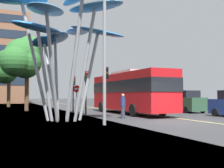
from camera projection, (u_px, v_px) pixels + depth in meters
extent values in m
cube|color=#38383A|center=(175.00, 123.00, 16.52)|extent=(120.00, 240.00, 0.10)
cube|color=#E0D666|center=(197.00, 121.00, 17.15)|extent=(0.16, 144.00, 0.01)
cube|color=red|center=(130.00, 92.00, 23.86)|extent=(2.65, 11.34, 3.09)
cube|color=black|center=(130.00, 87.00, 23.88)|extent=(2.68, 11.45, 0.99)
cube|color=yellow|center=(106.00, 81.00, 29.06)|extent=(1.40, 0.11, 0.36)
cube|color=#B2B2B7|center=(130.00, 73.00, 23.93)|extent=(1.94, 3.98, 0.24)
cylinder|color=black|center=(125.00, 106.00, 27.52)|extent=(0.29, 0.96, 0.96)
cylinder|color=black|center=(102.00, 107.00, 26.53)|extent=(0.29, 0.96, 0.96)
cylinder|color=black|center=(162.00, 110.00, 21.44)|extent=(0.29, 0.96, 0.96)
cylinder|color=black|center=(133.00, 110.00, 20.45)|extent=(0.29, 0.96, 0.96)
cylinder|color=#9EA0A5|center=(89.00, 75.00, 17.79)|extent=(1.39, 0.45, 5.79)
ellipsoid|color=#2D7FD1|center=(98.00, 32.00, 18.03)|extent=(3.82, 2.08, 0.94)
cylinder|color=#9EA0A5|center=(72.00, 73.00, 19.19)|extent=(1.39, 1.72, 6.31)
ellipsoid|color=#4CA3E5|center=(78.00, 32.00, 20.20)|extent=(2.82, 3.15, 0.87)
cylinder|color=#9EA0A5|center=(56.00, 78.00, 18.59)|extent=(0.24, 1.20, 5.57)
ellipsoid|color=#2D7FD1|center=(55.00, 39.00, 19.16)|extent=(1.72, 4.10, 0.43)
cylinder|color=#9EA0A5|center=(50.00, 79.00, 18.54)|extent=(0.84, 2.24, 5.46)
ellipsoid|color=#2D7FD1|center=(44.00, 42.00, 19.46)|extent=(2.22, 3.16, 0.80)
cylinder|color=#9EA0A5|center=(35.00, 61.00, 17.15)|extent=(1.89, 0.57, 7.55)
ellipsoid|color=#388EDB|center=(21.00, 0.00, 17.14)|extent=(3.53, 2.25, 0.65)
cylinder|color=#9EA0A5|center=(45.00, 75.00, 16.66)|extent=(1.22, 0.59, 5.67)
ellipsoid|color=#2D7FD1|center=(37.00, 28.00, 16.43)|extent=(3.51, 2.49, 0.75)
cylinder|color=#9EA0A5|center=(52.00, 69.00, 15.89)|extent=(1.25, 1.89, 6.32)
ellipsoid|color=#4CA3E5|center=(46.00, 10.00, 15.08)|extent=(3.18, 3.77, 0.62)
cylinder|color=#9EA0A5|center=(75.00, 59.00, 16.32)|extent=(0.78, 1.75, 7.48)
cylinder|color=#9EA0A5|center=(85.00, 65.00, 16.58)|extent=(1.18, 1.39, 6.89)
ellipsoid|color=#4CA3E5|center=(95.00, 7.00, 16.39)|extent=(3.32, 3.67, 0.38)
cylinder|color=black|center=(105.00, 93.00, 18.76)|extent=(0.12, 0.12, 3.51)
cube|color=black|center=(106.00, 73.00, 18.69)|extent=(0.28, 0.24, 0.80)
sphere|color=#390706|center=(107.00, 69.00, 18.58)|extent=(0.18, 0.18, 0.18)
sphere|color=orange|center=(107.00, 73.00, 18.57)|extent=(0.18, 0.18, 0.18)
sphere|color=black|center=(107.00, 77.00, 18.56)|extent=(0.18, 0.18, 0.18)
cylinder|color=black|center=(86.00, 93.00, 22.09)|extent=(0.12, 0.12, 3.52)
cube|color=black|center=(86.00, 76.00, 22.02)|extent=(0.28, 0.24, 0.80)
sphere|color=red|center=(87.00, 73.00, 21.91)|extent=(0.18, 0.18, 0.18)
sphere|color=#3A2707|center=(87.00, 76.00, 21.90)|extent=(0.18, 0.18, 0.18)
sphere|color=black|center=(87.00, 79.00, 21.89)|extent=(0.18, 0.18, 0.18)
cylinder|color=black|center=(73.00, 94.00, 25.46)|extent=(0.12, 0.12, 3.34)
cube|color=black|center=(74.00, 81.00, 25.38)|extent=(0.28, 0.24, 0.80)
sphere|color=red|center=(74.00, 78.00, 25.27)|extent=(0.18, 0.18, 0.18)
sphere|color=#3A2707|center=(74.00, 81.00, 25.26)|extent=(0.18, 0.18, 0.18)
sphere|color=black|center=(74.00, 83.00, 25.25)|extent=(0.18, 0.18, 0.18)
cylinder|color=black|center=(215.00, 112.00, 20.75)|extent=(0.20, 0.60, 0.60)
cube|color=#2D5138|center=(186.00, 104.00, 25.77)|extent=(1.77, 3.93, 1.21)
cube|color=black|center=(186.00, 94.00, 25.81)|extent=(1.63, 2.16, 0.64)
cylinder|color=black|center=(186.00, 108.00, 27.21)|extent=(0.20, 0.60, 0.60)
cylinder|color=black|center=(171.00, 109.00, 26.53)|extent=(0.20, 0.60, 0.60)
cylinder|color=black|center=(202.00, 110.00, 24.97)|extent=(0.20, 0.60, 0.60)
cylinder|color=black|center=(186.00, 110.00, 24.29)|extent=(0.20, 0.60, 0.60)
cube|color=black|center=(142.00, 102.00, 32.47)|extent=(1.82, 4.08, 1.33)
cube|color=black|center=(142.00, 93.00, 32.51)|extent=(1.67, 2.24, 0.79)
cylinder|color=black|center=(143.00, 106.00, 33.96)|extent=(0.20, 0.60, 0.60)
cylinder|color=black|center=(130.00, 106.00, 33.26)|extent=(0.20, 0.60, 0.60)
cylinder|color=black|center=(154.00, 107.00, 31.63)|extent=(0.20, 0.60, 0.60)
cylinder|color=black|center=(140.00, 107.00, 30.93)|extent=(0.20, 0.60, 0.60)
cylinder|color=gray|center=(104.00, 57.00, 14.82)|extent=(0.18, 0.18, 7.36)
cylinder|color=brown|center=(27.00, 92.00, 28.41)|extent=(0.42, 0.42, 3.89)
sphere|color=#2D6B2D|center=(21.00, 57.00, 27.99)|extent=(3.35, 3.35, 3.35)
sphere|color=#2D6B2D|center=(22.00, 56.00, 28.73)|extent=(3.70, 3.70, 3.70)
sphere|color=#2D6B2D|center=(26.00, 63.00, 27.94)|extent=(3.17, 3.17, 3.17)
sphere|color=#2D6B2D|center=(16.00, 61.00, 27.08)|extent=(3.06, 3.06, 3.06)
sphere|color=#2D6B2D|center=(30.00, 49.00, 29.33)|extent=(2.84, 2.84, 2.84)
cylinder|color=brown|center=(9.00, 93.00, 37.99)|extent=(0.48, 0.48, 3.95)
sphere|color=#286028|center=(5.00, 71.00, 36.96)|extent=(3.42, 3.42, 3.42)
sphere|color=#286028|center=(11.00, 57.00, 39.00)|extent=(2.66, 2.66, 2.66)
sphere|color=#286028|center=(14.00, 63.00, 37.86)|extent=(2.43, 2.43, 2.43)
sphere|color=#286028|center=(7.00, 60.00, 37.06)|extent=(2.69, 2.69, 2.69)
sphere|color=#286028|center=(8.00, 65.00, 37.55)|extent=(3.84, 3.84, 3.84)
cylinder|color=#2D3342|center=(123.00, 112.00, 18.94)|extent=(0.29, 0.29, 0.83)
cylinder|color=navy|center=(123.00, 102.00, 18.97)|extent=(0.34, 0.34, 0.66)
sphere|color=tan|center=(123.00, 95.00, 18.98)|extent=(0.22, 0.22, 0.22)
cylinder|color=gray|center=(77.00, 100.00, 22.74)|extent=(0.08, 0.08, 2.42)
cylinder|color=red|center=(77.00, 89.00, 22.75)|extent=(0.60, 0.03, 0.60)
cube|color=white|center=(77.00, 89.00, 22.72)|extent=(0.40, 0.04, 0.11)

